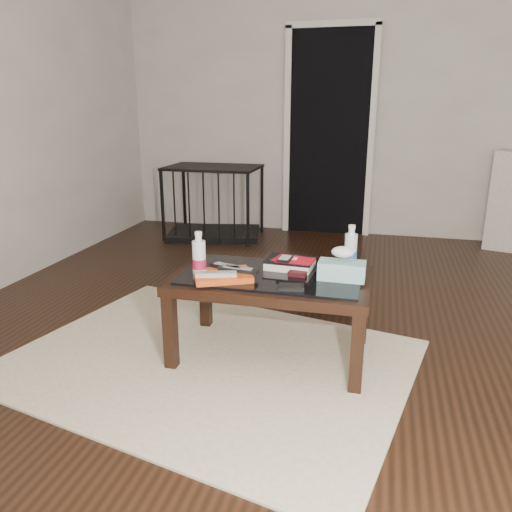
{
  "coord_description": "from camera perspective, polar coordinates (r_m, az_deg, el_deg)",
  "views": [
    {
      "loc": [
        0.15,
        -2.68,
        1.29
      ],
      "look_at": [
        -0.45,
        -0.32,
        0.55
      ],
      "focal_mm": 35.0,
      "sensor_mm": 36.0,
      "label": 1
    }
  ],
  "objects": [
    {
      "name": "flip_phone",
      "position": [
        2.53,
        4.77,
        -2.04
      ],
      "size": [
        0.09,
        0.05,
        0.02
      ],
      "primitive_type": "cube",
      "rotation": [
        0.0,
        0.0,
        -0.09
      ],
      "color": "black",
      "rests_on": "coffee_table"
    },
    {
      "name": "textbook",
      "position": [
        2.65,
        3.93,
        -0.84
      ],
      "size": [
        0.26,
        0.22,
        0.05
      ],
      "primitive_type": "cube",
      "rotation": [
        0.0,
        0.0,
        -0.07
      ],
      "color": "black",
      "rests_on": "coffee_table"
    },
    {
      "name": "pet_crate",
      "position": [
        5.07,
        -4.81,
        4.79
      ],
      "size": [
        1.01,
        0.77,
        0.71
      ],
      "rotation": [
        0.0,
        0.0,
        0.21
      ],
      "color": "black",
      "rests_on": "ground"
    },
    {
      "name": "remote_black_front",
      "position": [
        2.5,
        -2.09,
        -1.53
      ],
      "size": [
        0.2,
        0.07,
        0.02
      ],
      "primitive_type": "cube",
      "rotation": [
        0.0,
        0.0,
        -0.1
      ],
      "color": "black",
      "rests_on": "magazines"
    },
    {
      "name": "ground",
      "position": [
        2.98,
        10.01,
        -9.04
      ],
      "size": [
        5.0,
        5.0,
        0.0
      ],
      "primitive_type": "plane",
      "color": "black",
      "rests_on": "ground"
    },
    {
      "name": "wallet",
      "position": [
        2.35,
        4.05,
        -3.55
      ],
      "size": [
        0.13,
        0.09,
        0.02
      ],
      "primitive_type": "cube",
      "rotation": [
        0.0,
        0.0,
        0.18
      ],
      "color": "black",
      "rests_on": "coffee_table"
    },
    {
      "name": "water_bottle_left",
      "position": [
        2.48,
        -6.53,
        0.11
      ],
      "size": [
        0.08,
        0.08,
        0.24
      ],
      "primitive_type": "cylinder",
      "rotation": [
        0.0,
        0.0,
        0.31
      ],
      "color": "white",
      "rests_on": "coffee_table"
    },
    {
      "name": "rug",
      "position": [
        2.68,
        -5.5,
        -11.86
      ],
      "size": [
        2.28,
        1.9,
        0.01
      ],
      "primitive_type": "cube",
      "rotation": [
        0.0,
        0.0,
        -0.22
      ],
      "color": "beige",
      "rests_on": "ground"
    },
    {
      "name": "water_bottle_right",
      "position": [
        2.64,
        10.78,
        0.98
      ],
      "size": [
        0.08,
        0.08,
        0.24
      ],
      "primitive_type": "cylinder",
      "rotation": [
        0.0,
        0.0,
        -0.2
      ],
      "color": "silver",
      "rests_on": "coffee_table"
    },
    {
      "name": "dvd_mailers",
      "position": [
        2.64,
        4.18,
        -0.35
      ],
      "size": [
        0.22,
        0.17,
        0.01
      ],
      "primitive_type": "cube",
      "rotation": [
        0.0,
        0.0,
        -0.23
      ],
      "color": "red",
      "rests_on": "textbook"
    },
    {
      "name": "tissue_box",
      "position": [
        2.5,
        9.78,
        -1.63
      ],
      "size": [
        0.23,
        0.12,
        0.09
      ],
      "primitive_type": "cube",
      "rotation": [
        0.0,
        0.0,
        -0.01
      ],
      "color": "teal",
      "rests_on": "coffee_table"
    },
    {
      "name": "magazines",
      "position": [
        2.49,
        -3.85,
        -2.25
      ],
      "size": [
        0.34,
        0.31,
        0.03
      ],
      "primitive_type": "cube",
      "rotation": [
        0.0,
        0.0,
        0.46
      ],
      "color": "#D04B13",
      "rests_on": "coffee_table"
    },
    {
      "name": "ipod",
      "position": [
        2.61,
        3.33,
        -0.29
      ],
      "size": [
        0.07,
        0.11,
        0.02
      ],
      "primitive_type": "cube",
      "rotation": [
        0.0,
        0.0,
        -0.09
      ],
      "color": "black",
      "rests_on": "dvd_mailers"
    },
    {
      "name": "coffee_table",
      "position": [
        2.58,
        1.79,
        -3.41
      ],
      "size": [
        1.0,
        0.6,
        0.46
      ],
      "color": "black",
      "rests_on": "ground"
    },
    {
      "name": "remote_silver",
      "position": [
        2.44,
        -4.57,
        -2.05
      ],
      "size": [
        0.21,
        0.11,
        0.02
      ],
      "primitive_type": "cube",
      "rotation": [
        0.0,
        0.0,
        0.3
      ],
      "color": "#B0AFB4",
      "rests_on": "magazines"
    },
    {
      "name": "remote_black_back",
      "position": [
        2.54,
        -3.23,
        -1.24
      ],
      "size": [
        0.21,
        0.11,
        0.02
      ],
      "primitive_type": "cube",
      "rotation": [
        0.0,
        0.0,
        -0.34
      ],
      "color": "black",
      "rests_on": "magazines"
    },
    {
      "name": "doorway",
      "position": [
        5.19,
        8.34,
        13.79
      ],
      "size": [
        0.9,
        0.08,
        2.07
      ],
      "color": "black",
      "rests_on": "ground"
    },
    {
      "name": "room_shell",
      "position": [
        2.71,
        11.9,
        23.52
      ],
      "size": [
        5.0,
        5.0,
        5.0
      ],
      "color": "beige",
      "rests_on": "ground"
    }
  ]
}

